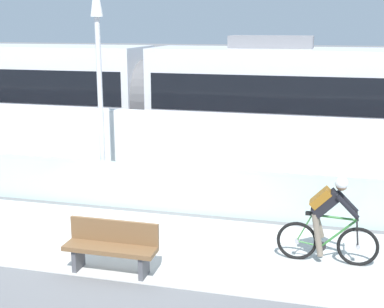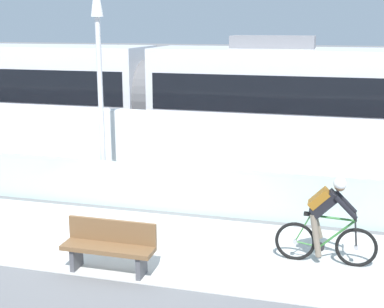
# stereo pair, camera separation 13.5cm
# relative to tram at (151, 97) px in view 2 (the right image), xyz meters

# --- Properties ---
(ground_plane) EXTENTS (200.00, 200.00, 0.00)m
(ground_plane) POSITION_rel_tram_xyz_m (1.93, -6.85, -1.89)
(ground_plane) COLOR slate
(bike_path_deck) EXTENTS (32.00, 3.20, 0.01)m
(bike_path_deck) POSITION_rel_tram_xyz_m (1.93, -6.85, -1.89)
(bike_path_deck) COLOR beige
(bike_path_deck) RESTS_ON ground
(glass_parapet) EXTENTS (32.00, 0.05, 1.09)m
(glass_parapet) POSITION_rel_tram_xyz_m (1.93, -5.00, -1.35)
(glass_parapet) COLOR #ADC6C1
(glass_parapet) RESTS_ON ground
(concrete_barrier_wall) EXTENTS (32.00, 0.36, 1.98)m
(concrete_barrier_wall) POSITION_rel_tram_xyz_m (1.93, -3.20, -0.90)
(concrete_barrier_wall) COLOR white
(concrete_barrier_wall) RESTS_ON ground
(tram_rail_near) EXTENTS (32.00, 0.08, 0.01)m
(tram_rail_near) POSITION_rel_tram_xyz_m (1.93, -0.72, -1.89)
(tram_rail_near) COLOR #595654
(tram_rail_near) RESTS_ON ground
(tram_rail_far) EXTENTS (32.00, 0.08, 0.01)m
(tram_rail_far) POSITION_rel_tram_xyz_m (1.93, 0.72, -1.89)
(tram_rail_far) COLOR #595654
(tram_rail_far) RESTS_ON ground
(tram) EXTENTS (22.56, 2.54, 3.81)m
(tram) POSITION_rel_tram_xyz_m (0.00, 0.00, 0.00)
(tram) COLOR silver
(tram) RESTS_ON ground
(cyclist_on_bike) EXTENTS (1.77, 0.58, 1.61)m
(cyclist_on_bike) POSITION_rel_tram_xyz_m (5.63, -6.85, -1.09)
(cyclist_on_bike) COLOR black
(cyclist_on_bike) RESTS_ON ground
(lamp_post_antenna) EXTENTS (0.28, 0.28, 5.20)m
(lamp_post_antenna) POSITION_rel_tram_xyz_m (0.43, -4.70, 1.40)
(lamp_post_antenna) COLOR gray
(lamp_post_antenna) RESTS_ON ground
(bench) EXTENTS (1.60, 0.45, 0.89)m
(bench) POSITION_rel_tram_xyz_m (2.08, -8.14, -1.41)
(bench) COLOR brown
(bench) RESTS_ON ground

